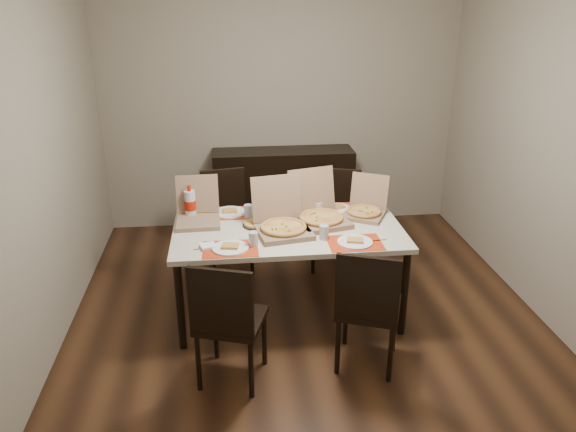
# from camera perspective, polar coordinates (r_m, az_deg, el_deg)

# --- Properties ---
(ground) EXTENTS (3.80, 4.00, 0.02)m
(ground) POSITION_cam_1_polar(r_m,az_deg,el_deg) (4.74, 1.78, -9.89)
(ground) COLOR #3E2413
(ground) RESTS_ON ground
(room_walls) EXTENTS (3.84, 4.02, 2.62)m
(room_walls) POSITION_cam_1_polar(r_m,az_deg,el_deg) (4.51, 1.27, 12.32)
(room_walls) COLOR gray
(room_walls) RESTS_ON ground
(sideboard) EXTENTS (1.50, 0.40, 0.90)m
(sideboard) POSITION_cam_1_polar(r_m,az_deg,el_deg) (6.14, -0.48, 2.62)
(sideboard) COLOR black
(sideboard) RESTS_ON ground
(dining_table) EXTENTS (1.80, 1.00, 0.75)m
(dining_table) POSITION_cam_1_polar(r_m,az_deg,el_deg) (4.45, -0.00, -1.98)
(dining_table) COLOR beige
(dining_table) RESTS_ON ground
(chair_near_left) EXTENTS (0.53, 0.53, 0.93)m
(chair_near_left) POSITION_cam_1_polar(r_m,az_deg,el_deg) (3.73, -6.17, -10.32)
(chair_near_left) COLOR black
(chair_near_left) RESTS_ON ground
(chair_near_right) EXTENTS (0.54, 0.54, 0.93)m
(chair_near_right) POSITION_cam_1_polar(r_m,az_deg,el_deg) (3.89, 8.12, -8.95)
(chair_near_right) COLOR black
(chair_near_right) RESTS_ON ground
(chair_far_left) EXTENTS (0.49, 0.49, 0.93)m
(chair_far_left) POSITION_cam_1_polar(r_m,az_deg,el_deg) (5.34, -6.29, 0.09)
(chair_far_left) COLOR black
(chair_far_left) RESTS_ON ground
(chair_far_right) EXTENTS (0.53, 0.53, 0.93)m
(chair_far_right) POSITION_cam_1_polar(r_m,az_deg,el_deg) (5.33, 4.94, 0.12)
(chair_far_right) COLOR black
(chair_far_right) RESTS_ON ground
(setting_near_left) EXTENTS (0.47, 0.30, 0.11)m
(setting_near_left) POSITION_cam_1_polar(r_m,az_deg,el_deg) (4.10, -5.56, -3.02)
(setting_near_left) COLOR red
(setting_near_left) RESTS_ON dining_table
(setting_near_right) EXTENTS (0.50, 0.30, 0.11)m
(setting_near_right) POSITION_cam_1_polar(r_m,az_deg,el_deg) (4.20, 5.99, -2.38)
(setting_near_right) COLOR red
(setting_near_right) RESTS_ON dining_table
(setting_far_left) EXTENTS (0.48, 0.30, 0.11)m
(setting_far_left) POSITION_cam_1_polar(r_m,az_deg,el_deg) (4.71, -5.70, 0.41)
(setting_far_left) COLOR red
(setting_far_left) RESTS_ON dining_table
(setting_far_right) EXTENTS (0.48, 0.30, 0.11)m
(setting_far_right) POSITION_cam_1_polar(r_m,az_deg,el_deg) (4.77, 4.48, 0.78)
(setting_far_right) COLOR red
(setting_far_right) RESTS_ON dining_table
(napkin_loose) EXTENTS (0.13, 0.14, 0.02)m
(napkin_loose) POSITION_cam_1_polar(r_m,az_deg,el_deg) (4.43, -0.04, -1.05)
(napkin_loose) COLOR white
(napkin_loose) RESTS_ON dining_table
(pizza_box_center) EXTENTS (0.47, 0.50, 0.40)m
(pizza_box_center) POSITION_cam_1_polar(r_m,az_deg,el_deg) (4.33, -0.60, -0.89)
(pizza_box_center) COLOR #7E6148
(pizza_box_center) RESTS_ON dining_table
(pizza_box_right) EXTENTS (0.44, 0.46, 0.32)m
(pizza_box_right) POSITION_cam_1_polar(r_m,az_deg,el_deg) (4.69, 7.83, 0.68)
(pizza_box_right) COLOR #7E6148
(pizza_box_right) RESTS_ON dining_table
(pizza_box_left) EXTENTS (0.35, 0.39, 0.35)m
(pizza_box_left) POSITION_cam_1_polar(r_m,az_deg,el_deg) (4.58, -9.12, 0.13)
(pizza_box_left) COLOR #7E6148
(pizza_box_left) RESTS_ON dining_table
(pizza_box_extra) EXTENTS (0.50, 0.53, 0.40)m
(pizza_box_extra) POSITION_cam_1_polar(r_m,az_deg,el_deg) (4.52, 3.22, 0.08)
(pizza_box_extra) COLOR #7E6148
(pizza_box_extra) RESTS_ON dining_table
(faina_plate) EXTENTS (0.22, 0.22, 0.03)m
(faina_plate) POSITION_cam_1_polar(r_m,az_deg,el_deg) (4.47, -3.21, -0.81)
(faina_plate) COLOR black
(faina_plate) RESTS_ON dining_table
(dip_bowl) EXTENTS (0.13, 0.13, 0.03)m
(dip_bowl) POSITION_cam_1_polar(r_m,az_deg,el_deg) (4.63, 1.11, 0.04)
(dip_bowl) COLOR white
(dip_bowl) RESTS_ON dining_table
(soda_bottle) EXTENTS (0.09, 0.09, 0.28)m
(soda_bottle) POSITION_cam_1_polar(r_m,az_deg,el_deg) (4.65, -9.91, 1.18)
(soda_bottle) COLOR silver
(soda_bottle) RESTS_ON dining_table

